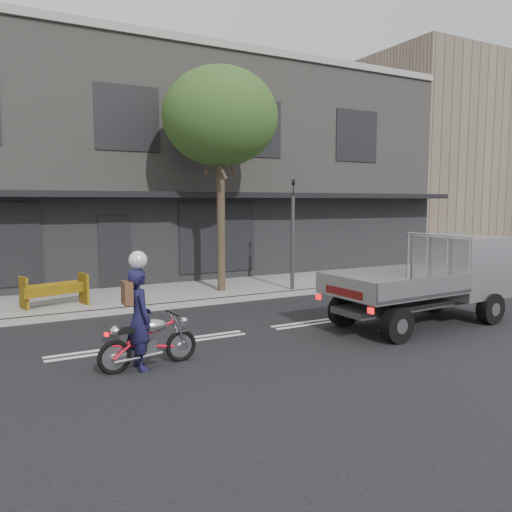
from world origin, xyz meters
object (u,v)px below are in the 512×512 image
object	(u,v)px
motorcycle	(149,340)
flatbed_ute	(449,270)
rider	(139,319)
construction_barrier	(56,291)
traffic_light_pole	(293,241)
street_tree	(220,118)

from	to	relation	value
motorcycle	flatbed_ute	distance (m)	7.39
rider	construction_barrier	bearing A→B (deg)	3.07
traffic_light_pole	motorcycle	bearing A→B (deg)	-141.54
traffic_light_pole	street_tree	bearing A→B (deg)	156.97
flatbed_ute	street_tree	bearing A→B (deg)	120.18
traffic_light_pole	flatbed_ute	world-z (taller)	traffic_light_pole
rider	construction_barrier	distance (m)	5.17
motorcycle	flatbed_ute	world-z (taller)	flatbed_ute
street_tree	motorcycle	size ratio (longest dim) A/B	3.79
flatbed_ute	construction_barrier	world-z (taller)	flatbed_ute
construction_barrier	street_tree	bearing A→B (deg)	4.42
street_tree	construction_barrier	world-z (taller)	street_tree
street_tree	rider	size ratio (longest dim) A/B	3.91
street_tree	construction_barrier	size ratio (longest dim) A/B	4.39
street_tree	motorcycle	bearing A→B (deg)	-124.91
flatbed_ute	construction_barrier	distance (m)	9.72
traffic_light_pole	construction_barrier	bearing A→B (deg)	175.90
street_tree	rider	distance (m)	8.07
street_tree	rider	bearing A→B (deg)	-125.96
street_tree	flatbed_ute	world-z (taller)	street_tree
traffic_light_pole	rider	size ratio (longest dim) A/B	2.03
motorcycle	rider	distance (m)	0.42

